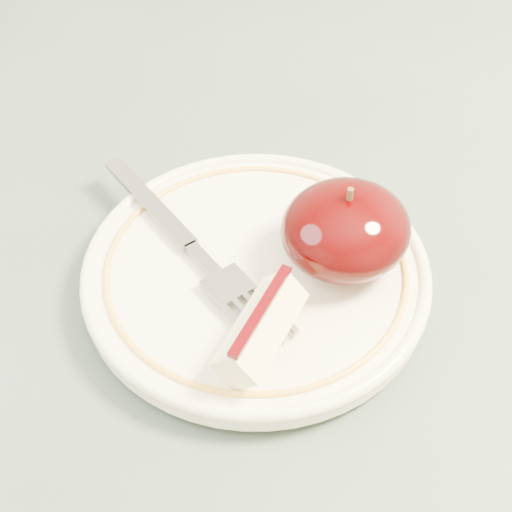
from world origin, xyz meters
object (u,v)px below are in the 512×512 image
fork (192,247)px  plate (256,271)px  table (275,334)px  apple_half (345,229)px

fork → plate: bearing=-143.3°
table → fork: size_ratio=4.46×
plate → apple_half: (0.05, -0.02, 0.03)m
fork → apple_half: bearing=-129.3°
apple_half → fork: apple_half is taller
table → apple_half: apple_half is taller
table → plate: bearing=-154.3°
table → apple_half: 0.14m
table → fork: (-0.05, 0.02, 0.11)m
apple_half → fork: (-0.08, 0.06, -0.02)m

